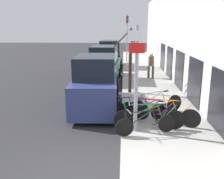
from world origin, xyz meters
TOP-DOWN VIEW (x-y plane):
  - ground_plane at (0.00, 11.20)m, footprint 80.00×80.00m
  - sidewalk_curb at (2.60, 14.00)m, footprint 3.20×32.00m
  - building_facade at (4.35, 13.93)m, footprint 0.23×32.00m
  - signpost at (1.47, 3.06)m, footprint 0.60×0.15m
  - bicycle_0 at (1.81, 2.81)m, footprint 2.00×0.68m
  - bicycle_1 at (1.96, 3.25)m, footprint 2.42×0.44m
  - bicycle_2 at (2.56, 3.78)m, footprint 2.31×1.02m
  - bicycle_3 at (2.03, 3.99)m, footprint 2.11×0.93m
  - bicycle_4 at (1.63, 4.21)m, footprint 2.18×0.57m
  - bicycle_5 at (2.37, 4.74)m, footprint 2.23×1.15m
  - parked_car_0 at (-0.15, 5.81)m, footprint 2.14×4.60m
  - parked_car_1 at (-0.20, 11.53)m, footprint 2.13×4.85m
  - parked_car_2 at (-0.13, 16.98)m, footprint 2.05×4.43m
  - pedestrian_near at (2.90, 11.98)m, footprint 0.44×0.38m
  - street_tree at (1.40, 8.17)m, footprint 1.37×0.85m
  - traffic_light at (1.36, 19.45)m, footprint 0.20×0.30m

SIDE VIEW (x-z plane):
  - ground_plane at x=0.00m, z-range 0.00..0.00m
  - sidewalk_curb at x=2.60m, z-range 0.00..0.15m
  - bicycle_0 at x=1.81m, z-range 0.09..0.94m
  - bicycle_4 at x=1.63m, z-range 0.09..0.96m
  - bicycle_3 at x=2.03m, z-range 0.09..0.96m
  - bicycle_1 at x=1.96m, z-range 0.08..1.01m
  - bicycle_2 at x=2.56m, z-range 0.08..1.01m
  - bicycle_5 at x=2.37m, z-range 0.08..1.04m
  - parked_car_1 at x=-0.20m, z-range -0.13..2.23m
  - parked_car_2 at x=-0.13m, z-range -0.12..2.27m
  - parked_car_0 at x=-0.15m, z-range -0.11..2.26m
  - pedestrian_near at x=2.90m, z-range 0.28..1.99m
  - street_tree at x=1.40m, z-range 0.02..3.39m
  - signpost at x=1.47m, z-range 0.29..3.75m
  - traffic_light at x=1.36m, z-range 0.78..5.28m
  - building_facade at x=4.35m, z-range -0.03..6.47m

